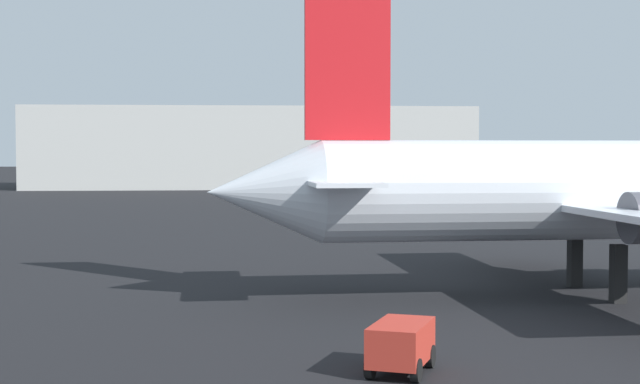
# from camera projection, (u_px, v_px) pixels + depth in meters

# --- Properties ---
(airplane_at_gate) EXTENTS (32.99, 23.03, 12.87)m
(airplane_at_gate) POSITION_uv_depth(u_px,v_px,m) (619.00, 190.00, 36.81)
(airplane_at_gate) COLOR silver
(airplane_at_gate) RESTS_ON ground_plane
(baggage_cart) EXTENTS (2.16, 2.72, 1.30)m
(baggage_cart) POSITION_uv_depth(u_px,v_px,m) (401.00, 344.00, 23.93)
(baggage_cart) COLOR red
(baggage_cart) RESTS_ON ground_plane
(terminal_building) EXTENTS (64.36, 20.76, 11.80)m
(terminal_building) POSITION_uv_depth(u_px,v_px,m) (251.00, 148.00, 140.44)
(terminal_building) COLOR #B7B7B2
(terminal_building) RESTS_ON ground_plane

